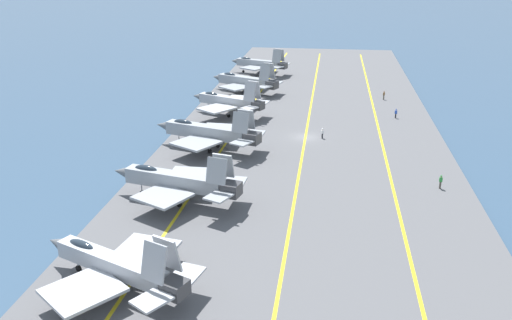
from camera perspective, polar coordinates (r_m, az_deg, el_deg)
The scene contains 15 objects.
ground_plane at distance 87.53m, azimuth 5.21°, elevation 2.16°, with size 2000.00×2000.00×0.00m, color #334C66.
carrier_deck at distance 87.47m, azimuth 5.22°, elevation 2.29°, with size 179.78×43.55×0.40m, color #565659.
deck_stripe_foul_line at distance 87.73m, azimuth 13.06°, elevation 2.02°, with size 161.81×0.36×0.01m, color yellow.
deck_stripe_centerline at distance 87.40m, azimuth 5.22°, elevation 2.41°, with size 161.81×0.36×0.01m, color yellow.
deck_stripe_edge_line at distance 88.70m, azimuth -2.53°, elevation 2.76°, with size 161.81×0.36×0.01m, color yellow.
parked_jet_second at distance 49.16m, azimuth -14.60°, elevation -10.67°, with size 13.62×16.05×6.18m.
parked_jet_third at distance 63.90m, azimuth -8.34°, elevation -2.16°, with size 12.43×16.71×6.51m.
parked_jet_fourth at distance 80.92m, azimuth -5.11°, elevation 2.97°, with size 13.51×17.46×6.67m.
parked_jet_fifth at distance 98.62m, azimuth -2.91°, elevation 6.22°, with size 13.61×15.11×6.82m.
parked_jet_sixth at distance 116.07m, azimuth -1.16°, elevation 8.31°, with size 13.10×16.13×6.72m.
parked_jet_seventh at distance 134.60m, azimuth 0.37°, elevation 10.13°, with size 11.83×15.25×6.50m.
crew_white_vest at distance 86.89m, azimuth 7.01°, elevation 2.86°, with size 0.39×0.45×1.65m.
crew_green_vest at distance 71.26m, azimuth 18.87°, elevation -2.12°, with size 0.29×0.40×1.79m.
crew_blue_vest at distance 100.47m, azimuth 14.51°, elevation 4.81°, with size 0.36×0.44×1.70m.
crew_brown_vest at distance 113.24m, azimuth 13.31°, elevation 6.68°, with size 0.33×0.42×1.77m.
Camera 1 is at (-82.99, -3.57, 27.59)m, focal length 38.00 mm.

